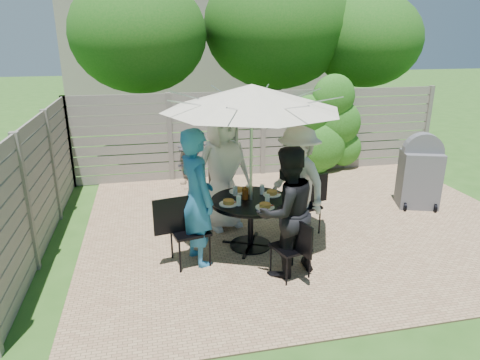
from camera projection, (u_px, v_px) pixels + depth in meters
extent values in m
plane|color=#2A531A|center=(311.00, 230.00, 6.80)|extent=(60.00, 60.00, 0.00)
cube|color=tan|center=(300.00, 217.00, 7.25)|extent=(7.00, 6.00, 0.02)
cube|color=gray|center=(263.00, 133.00, 9.28)|extent=(8.00, 0.10, 1.85)
cube|color=gray|center=(40.00, 183.00, 6.16)|extent=(0.10, 5.00, 1.85)
ellipsoid|color=#215A14|center=(326.00, 133.00, 9.43)|extent=(1.20, 0.70, 1.80)
cube|color=gray|center=(205.00, 47.00, 17.10)|extent=(10.00, 6.00, 5.00)
ellipsoid|color=#174F12|center=(139.00, 34.00, 9.97)|extent=(3.20, 3.20, 2.72)
ellipsoid|color=#174F12|center=(276.00, 26.00, 11.07)|extent=(3.80, 3.80, 3.23)
ellipsoid|color=#174F12|center=(366.00, 40.00, 10.97)|extent=(2.80, 2.80, 2.38)
cylinder|color=black|center=(251.00, 201.00, 6.04)|extent=(1.43, 1.43, 0.03)
cylinder|color=black|center=(251.00, 224.00, 6.16)|extent=(0.08, 0.08, 0.73)
cylinder|color=black|center=(250.00, 245.00, 6.27)|extent=(0.61, 0.61, 0.04)
cylinder|color=silver|center=(251.00, 175.00, 5.92)|extent=(0.04, 0.04, 2.22)
cone|color=beige|center=(252.00, 97.00, 5.58)|extent=(3.05, 3.05, 0.34)
cube|color=black|center=(220.00, 197.00, 6.90)|extent=(0.54, 0.54, 0.04)
cube|color=black|center=(214.00, 178.00, 7.02)|extent=(0.13, 0.45, 0.47)
imported|color=silver|center=(223.00, 170.00, 6.64)|extent=(1.08, 0.87, 1.91)
cube|color=black|center=(190.00, 231.00, 5.66)|extent=(0.56, 0.56, 0.04)
cube|color=black|center=(171.00, 216.00, 5.49)|extent=(0.47, 0.12, 0.48)
imported|color=#23689B|center=(197.00, 198.00, 5.58)|extent=(0.64, 0.78, 1.86)
cube|color=black|center=(290.00, 247.00, 5.37)|extent=(0.51, 0.51, 0.03)
cube|color=black|center=(301.00, 238.00, 5.13)|extent=(0.15, 0.40, 0.42)
imported|color=black|center=(286.00, 212.00, 5.32)|extent=(0.99, 0.87, 1.70)
cube|color=black|center=(303.00, 206.00, 6.59)|extent=(0.54, 0.54, 0.04)
cube|color=black|center=(315.00, 189.00, 6.60)|extent=(0.43, 0.14, 0.45)
imported|color=#BBBAB6|center=(298.00, 182.00, 6.40)|extent=(0.95, 1.25, 1.71)
cylinder|color=white|center=(238.00, 191.00, 6.33)|extent=(0.26, 0.26, 0.01)
cylinder|color=#BB8337|center=(238.00, 189.00, 6.32)|extent=(0.15, 0.15, 0.05)
cylinder|color=white|center=(229.00, 204.00, 5.86)|extent=(0.26, 0.26, 0.01)
cylinder|color=#BB8337|center=(228.00, 202.00, 5.85)|extent=(0.15, 0.15, 0.05)
cylinder|color=white|center=(265.00, 207.00, 5.74)|extent=(0.26, 0.26, 0.01)
cylinder|color=#BB8337|center=(265.00, 205.00, 5.73)|extent=(0.15, 0.15, 0.05)
cylinder|color=white|center=(272.00, 194.00, 6.21)|extent=(0.26, 0.26, 0.01)
cylinder|color=#BB8337|center=(272.00, 192.00, 6.20)|extent=(0.15, 0.15, 0.05)
cylinder|color=silver|center=(235.00, 191.00, 6.17)|extent=(0.07, 0.07, 0.14)
cylinder|color=silver|center=(239.00, 201.00, 5.80)|extent=(0.07, 0.07, 0.14)
cylinder|color=silver|center=(267.00, 199.00, 5.85)|extent=(0.07, 0.07, 0.14)
cylinder|color=silver|center=(262.00, 189.00, 6.22)|extent=(0.07, 0.07, 0.14)
cylinder|color=#59280C|center=(245.00, 194.00, 6.02)|extent=(0.09, 0.09, 0.16)
cylinder|color=#C6B293|center=(249.00, 190.00, 6.24)|extent=(0.08, 0.08, 0.12)
imported|color=#333338|center=(189.00, 162.00, 8.71)|extent=(0.92, 1.94, 0.98)
cube|color=#55555A|center=(419.00, 180.00, 7.58)|extent=(0.79, 0.70, 1.02)
cylinder|color=#55555A|center=(423.00, 152.00, 7.42)|extent=(0.70, 0.41, 0.67)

